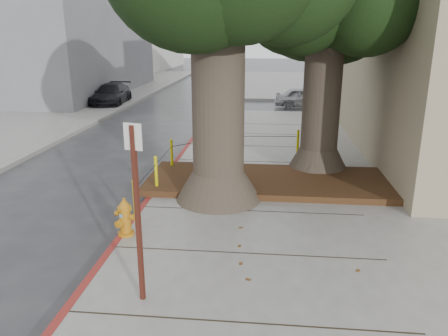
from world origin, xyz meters
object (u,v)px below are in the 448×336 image
object	(u,v)px
car_silver	(305,98)
car_red	(418,97)
signpost	(137,205)
fire_hydrant	(125,217)
car_dark	(111,95)

from	to	relation	value
car_silver	car_red	world-z (taller)	car_red
signpost	car_silver	world-z (taller)	signpost
signpost	car_red	size ratio (longest dim) A/B	0.66
fire_hydrant	car_silver	world-z (taller)	car_silver
fire_hydrant	car_dark	xyz separation A→B (m)	(-6.36, 16.99, 0.08)
signpost	car_silver	size ratio (longest dim) A/B	0.81
car_red	signpost	bearing A→B (deg)	157.15
car_silver	car_red	bearing A→B (deg)	-88.03
fire_hydrant	car_silver	distance (m)	17.73
car_red	car_dark	xyz separation A→B (m)	(-17.25, -0.27, -0.06)
fire_hydrant	car_red	distance (m)	20.41
fire_hydrant	signpost	xyz separation A→B (m)	(0.94, -2.10, 1.14)
signpost	car_dark	xyz separation A→B (m)	(-7.30, 19.09, -1.06)
car_dark	car_silver	bearing A→B (deg)	-3.74
car_silver	fire_hydrant	bearing A→B (deg)	164.88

